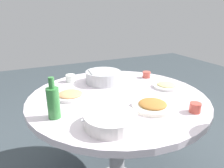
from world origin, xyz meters
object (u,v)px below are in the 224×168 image
at_px(round_dining_table, 117,108).
at_px(dish_shrimp, 70,95).
at_px(rice_bowl, 103,77).
at_px(tea_cup_far, 70,78).
at_px(soup_bowl, 111,120).
at_px(dish_noodles, 166,86).
at_px(dish_tofu_braise, 153,105).
at_px(tea_cup_side, 147,75).
at_px(tea_cup_near, 195,108).
at_px(green_bottle, 53,102).

relative_size(round_dining_table, dish_shrimp, 5.75).
height_order(rice_bowl, tea_cup_far, rice_bowl).
distance_m(round_dining_table, soup_bowl, 0.43).
relative_size(round_dining_table, dish_noodles, 5.93).
bearing_deg(dish_shrimp, dish_tofu_braise, -42.73).
bearing_deg(dish_tofu_braise, dish_shrimp, 137.27).
relative_size(rice_bowl, tea_cup_side, 4.22).
bearing_deg(tea_cup_side, soup_bowl, -136.13).
height_order(round_dining_table, dish_tofu_braise, dish_tofu_braise).
bearing_deg(rice_bowl, dish_shrimp, -149.92).
relative_size(dish_tofu_braise, tea_cup_far, 3.22).
xyz_separation_m(dish_shrimp, tea_cup_near, (0.60, -0.52, 0.01)).
xyz_separation_m(soup_bowl, tea_cup_near, (0.51, -0.07, -0.00)).
bearing_deg(dish_noodles, rice_bowl, 141.74).
relative_size(soup_bowl, dish_shrimp, 1.40).
bearing_deg(rice_bowl, green_bottle, -138.06).
bearing_deg(dish_tofu_braise, tea_cup_far, 114.70).
bearing_deg(tea_cup_side, tea_cup_near, -99.79).
distance_m(dish_tofu_braise, tea_cup_near, 0.24).
relative_size(dish_noodles, green_bottle, 0.88).
distance_m(soup_bowl, tea_cup_near, 0.51).
distance_m(dish_shrimp, dish_noodles, 0.72).
height_order(dish_shrimp, tea_cup_near, tea_cup_near).
xyz_separation_m(dish_shrimp, tea_cup_side, (0.71, 0.15, 0.01)).
distance_m(dish_tofu_braise, tea_cup_far, 0.77).
distance_m(soup_bowl, tea_cup_far, 0.77).
relative_size(dish_tofu_braise, dish_noodles, 1.21).
height_order(rice_bowl, green_bottle, green_bottle).
distance_m(soup_bowl, tea_cup_side, 0.86).
height_order(dish_tofu_braise, dish_shrimp, dish_tofu_braise).
relative_size(rice_bowl, soup_bowl, 0.95).
bearing_deg(tea_cup_near, green_bottle, 159.32).
distance_m(soup_bowl, green_bottle, 0.33).
xyz_separation_m(round_dining_table, tea_cup_far, (-0.22, 0.43, 0.13)).
relative_size(soup_bowl, tea_cup_side, 4.42).
distance_m(rice_bowl, dish_noodles, 0.50).
bearing_deg(tea_cup_side, rice_bowl, 174.31).
height_order(round_dining_table, soup_bowl, soup_bowl).
relative_size(round_dining_table, green_bottle, 5.23).
xyz_separation_m(dish_noodles, tea_cup_near, (-0.11, -0.40, 0.01)).
bearing_deg(soup_bowl, round_dining_table, 58.42).
bearing_deg(tea_cup_far, soup_bowl, -89.55).
relative_size(soup_bowl, dish_tofu_braise, 1.20).
bearing_deg(round_dining_table, rice_bowl, 86.86).
height_order(soup_bowl, tea_cup_far, soup_bowl).
height_order(round_dining_table, tea_cup_far, tea_cup_far).
bearing_deg(round_dining_table, soup_bowl, -121.58).
xyz_separation_m(round_dining_table, rice_bowl, (0.02, 0.29, 0.15)).
bearing_deg(round_dining_table, dish_shrimp, 161.20).
bearing_deg(dish_tofu_braise, green_bottle, 166.23).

